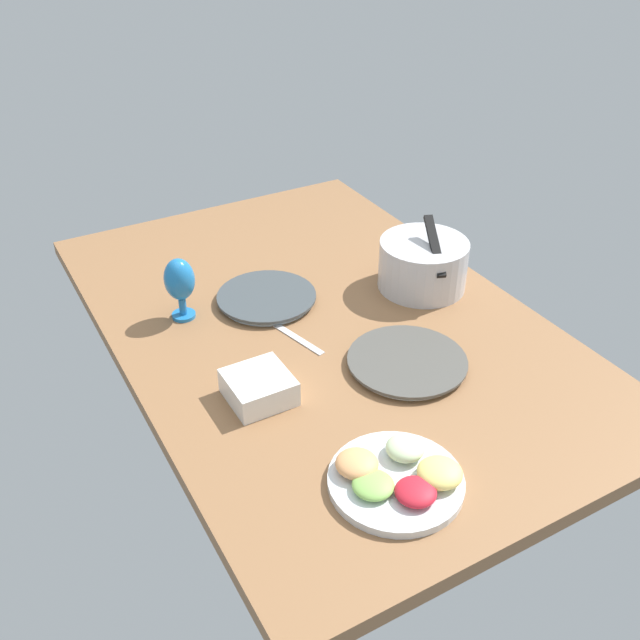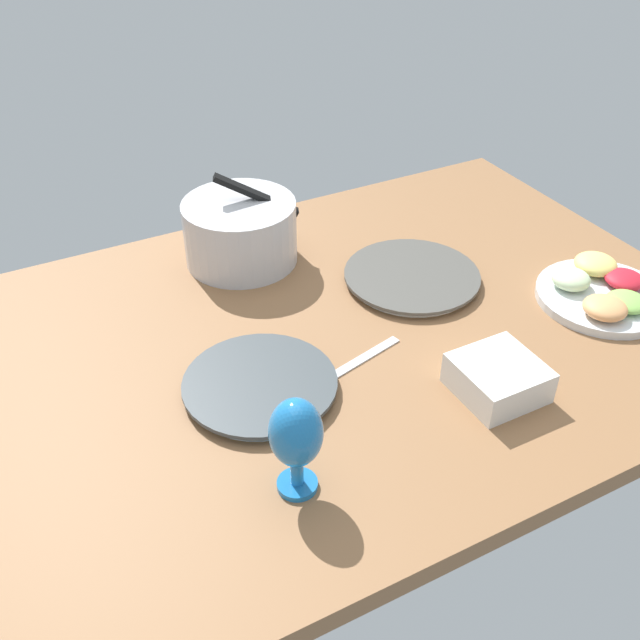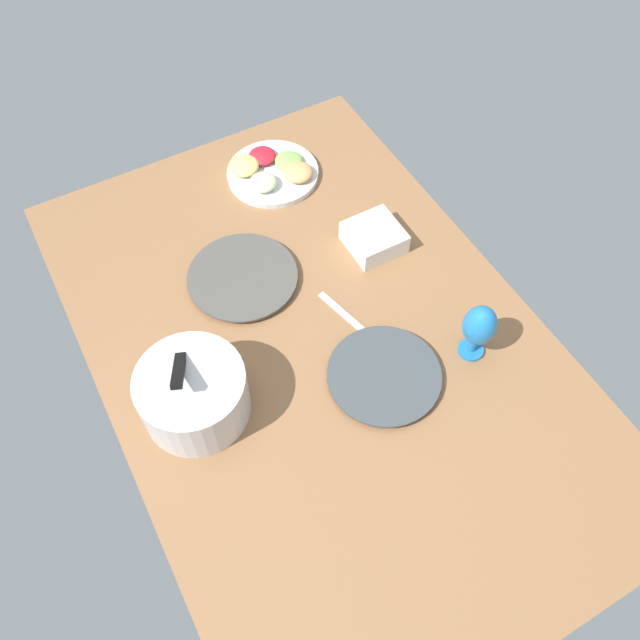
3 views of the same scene
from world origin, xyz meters
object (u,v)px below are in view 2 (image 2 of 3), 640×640
object	(u,v)px
fruit_platter	(602,291)
square_bowl_white	(498,376)
mixing_bowl	(240,230)
dinner_plate_left	(260,385)
hurricane_glass_blue	(296,436)
dinner_plate_right	(412,277)

from	to	relation	value
fruit_platter	square_bowl_white	bearing A→B (deg)	-161.58
mixing_bowl	fruit_platter	size ratio (longest dim) A/B	0.94
dinner_plate_left	square_bowl_white	xyz separation A→B (cm)	(36.36, -19.46, 2.33)
hurricane_glass_blue	square_bowl_white	bearing A→B (deg)	4.37
dinner_plate_right	fruit_platter	bearing A→B (deg)	-37.91
dinner_plate_left	fruit_platter	world-z (taller)	fruit_platter
mixing_bowl	fruit_platter	distance (cm)	76.97
dinner_plate_right	dinner_plate_left	bearing A→B (deg)	-158.63
mixing_bowl	fruit_platter	bearing A→B (deg)	-39.51
dinner_plate_right	square_bowl_white	xyz separation A→B (cm)	(-6.39, -36.19, 2.40)
hurricane_glass_blue	dinner_plate_right	bearing A→B (deg)	40.11
hurricane_glass_blue	square_bowl_white	size ratio (longest dim) A/B	1.24
mixing_bowl	square_bowl_white	size ratio (longest dim) A/B	1.82
mixing_bowl	dinner_plate_right	bearing A→B (deg)	-41.15
fruit_platter	hurricane_glass_blue	distance (cm)	79.25
dinner_plate_right	hurricane_glass_blue	xyz separation A→B (cm)	(-46.62, -39.26, 9.72)
dinner_plate_left	mixing_bowl	bearing A→B (deg)	71.25
hurricane_glass_blue	square_bowl_white	distance (cm)	41.00
hurricane_glass_blue	mixing_bowl	bearing A→B (deg)	74.33
dinner_plate_left	hurricane_glass_blue	world-z (taller)	hurricane_glass_blue
dinner_plate_right	mixing_bowl	xyz separation A→B (cm)	(-28.59, 24.99, 6.53)
dinner_plate_right	square_bowl_white	distance (cm)	36.83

